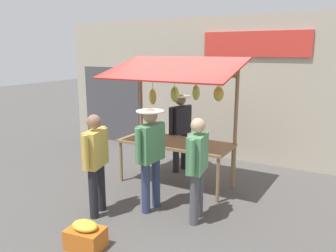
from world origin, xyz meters
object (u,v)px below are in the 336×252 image
at_px(vendor_with_sunhat, 180,126).
at_px(shopper_with_shopping_bag, 96,158).
at_px(shopper_in_grey_tee, 151,150).
at_px(shopper_in_striped_shirt, 197,163).
at_px(market_stall, 177,107).
at_px(produce_crate_near, 86,236).

xyz_separation_m(vendor_with_sunhat, shopper_with_shopping_bag, (0.23, 2.47, -0.06)).
relative_size(vendor_with_sunhat, shopper_in_grey_tee, 0.99).
relative_size(shopper_in_striped_shirt, shopper_in_grey_tee, 0.95).
bearing_deg(shopper_in_striped_shirt, shopper_in_grey_tee, 82.99).
height_order(market_stall, shopper_with_shopping_bag, market_stall).
distance_m(market_stall, shopper_with_shopping_bag, 1.93).
bearing_deg(shopper_with_shopping_bag, shopper_in_grey_tee, -64.76).
distance_m(market_stall, produce_crate_near, 2.94).
height_order(market_stall, vendor_with_sunhat, market_stall).
bearing_deg(produce_crate_near, shopper_in_striped_shirt, -124.72).
bearing_deg(market_stall, vendor_with_sunhat, -67.84).
height_order(shopper_in_grey_tee, produce_crate_near, shopper_in_grey_tee).
height_order(market_stall, shopper_in_striped_shirt, market_stall).
distance_m(market_stall, shopper_in_striped_shirt, 1.63).
xyz_separation_m(market_stall, shopper_in_grey_tee, (-0.15, 1.20, -0.53)).
bearing_deg(shopper_in_grey_tee, market_stall, 11.89).
xyz_separation_m(shopper_in_striped_shirt, produce_crate_near, (0.99, 1.42, -0.77)).
xyz_separation_m(vendor_with_sunhat, produce_crate_near, (-0.27, 3.31, -0.84)).
xyz_separation_m(shopper_with_shopping_bag, shopper_in_grey_tee, (-0.67, -0.56, 0.07)).
distance_m(vendor_with_sunhat, produce_crate_near, 3.42).
height_order(shopper_with_shopping_bag, shopper_in_grey_tee, shopper_in_grey_tee).
relative_size(shopper_with_shopping_bag, shopper_in_striped_shirt, 1.01).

